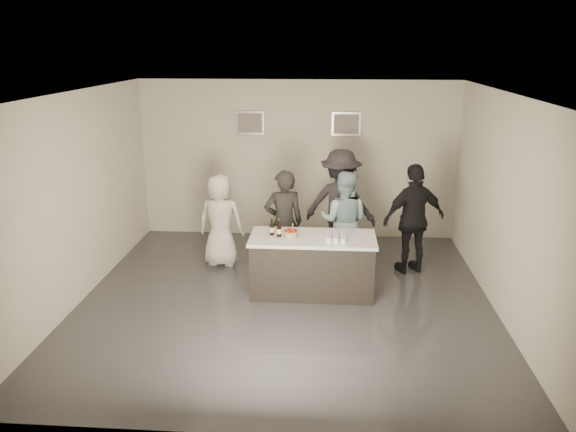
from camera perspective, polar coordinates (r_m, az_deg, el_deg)
The scene contains 19 objects.
floor at distance 8.37m, azimuth -0.26°, elevation -8.56°, with size 6.00×6.00×0.00m, color #3D3D42.
ceiling at distance 7.57m, azimuth -0.29°, elevation 12.36°, with size 6.00×6.00×0.00m, color white.
wall_back at distance 10.75m, azimuth 0.99°, elevation 5.71°, with size 6.00×0.04×3.00m, color beige.
wall_front at distance 5.03m, azimuth -2.99°, elevation -7.93°, with size 6.00×0.04×3.00m, color beige.
wall_left at distance 8.60m, azimuth -20.62°, elevation 1.69°, with size 0.04×6.00×3.00m, color beige.
wall_right at distance 8.18m, azimuth 21.18°, elevation 0.85°, with size 0.04×6.00×3.00m, color beige.
picture_left at distance 10.69m, azimuth -3.88°, elevation 9.41°, with size 0.54×0.04×0.44m, color #B2B2B7.
picture_right at distance 10.59m, azimuth 5.94°, elevation 9.29°, with size 0.54×0.04×0.44m, color #B2B2B7.
bar_counter at distance 8.45m, azimuth 2.50°, elevation -4.98°, with size 1.86×0.86×0.90m, color white.
cake at distance 8.26m, azimuth 0.31°, elevation -1.89°, with size 0.20×0.20×0.08m, color orange.
beer_bottle_a at distance 8.31m, azimuth -1.65°, elevation -1.10°, with size 0.07×0.07×0.26m, color black.
beer_bottle_b at distance 8.24m, azimuth -0.91°, elevation -1.25°, with size 0.07×0.07×0.26m, color black.
tumbler_cluster at distance 8.19m, azimuth 4.88°, elevation -2.10°, with size 0.30×0.40×0.08m, color #C08912.
candles at distance 8.08m, azimuth 0.65°, elevation -2.60°, with size 0.24×0.08×0.01m, color pink.
person_main_black at distance 9.01m, azimuth -0.43°, elevation -0.71°, with size 0.63×0.42×1.74m, color black.
person_main_blue at distance 9.26m, azimuth 5.68°, elevation -0.50°, with size 0.81×0.63×1.68m, color #99C0C8.
person_guest_left at distance 9.48m, azimuth -6.87°, elevation -0.43°, with size 0.77×0.50×1.58m, color silver.
person_guest_right at distance 9.30m, azimuth 12.67°, elevation -0.30°, with size 1.06×0.44×1.82m, color black.
person_guest_back at distance 9.77m, azimuth 5.33°, elevation 1.20°, with size 1.24×0.71×1.92m, color #29252C.
Camera 1 is at (0.60, -7.52, 3.63)m, focal length 35.00 mm.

